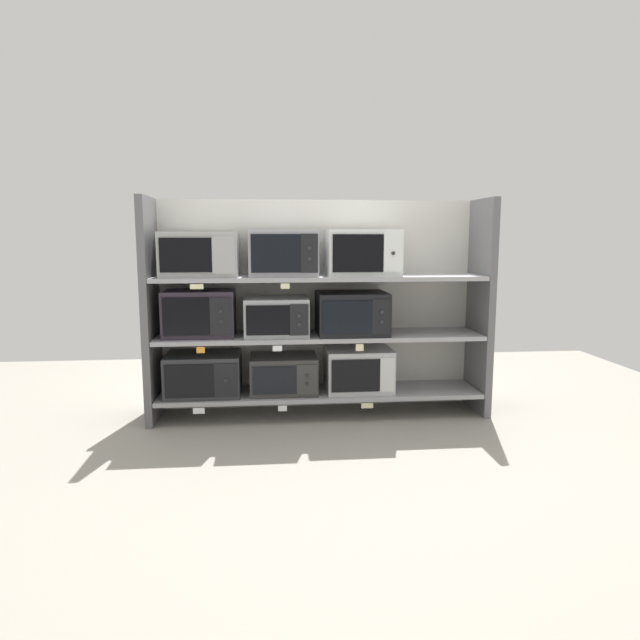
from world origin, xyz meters
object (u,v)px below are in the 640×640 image
microwave_2 (358,369)px  microwave_5 (352,313)px  microwave_3 (200,313)px  microwave_6 (200,254)px  microwave_8 (363,253)px  microwave_0 (204,374)px  microwave_4 (276,316)px  microwave_7 (283,253)px  microwave_1 (284,374)px

microwave_2 → microwave_5: microwave_5 is taller
microwave_3 → microwave_6: (0.02, 0.00, 0.40)m
microwave_8 → microwave_0: bearing=180.0°
microwave_0 → microwave_8: 1.40m
microwave_3 → microwave_6: 0.40m
microwave_4 → microwave_8: microwave_8 is taller
microwave_0 → microwave_5: 1.12m
microwave_6 → microwave_7: 0.56m
microwave_1 → microwave_6: (-0.56, 0.00, 0.84)m
microwave_8 → microwave_4: bearing=180.0°
microwave_2 → microwave_4: bearing=-180.0°
microwave_4 → microwave_2: bearing=0.0°
microwave_5 → microwave_1: bearing=180.0°
microwave_3 → microwave_0: bearing=0.3°
microwave_2 → microwave_4: microwave_4 is taller
microwave_1 → microwave_4: (-0.05, -0.00, 0.41)m
microwave_1 → microwave_6: size_ratio=0.91×
microwave_6 → microwave_1: bearing=-0.0°
microwave_4 → microwave_5: bearing=0.0°
microwave_1 → microwave_3: (-0.57, -0.00, 0.44)m
microwave_3 → microwave_7: 0.71m
microwave_6 → microwave_2: bearing=-0.0°
microwave_1 → microwave_2: microwave_2 is taller
microwave_7 → microwave_8: bearing=-0.0°
microwave_6 → microwave_4: bearing=-0.0°
microwave_4 → microwave_0: bearing=-180.0°
microwave_0 → microwave_3: bearing=-179.7°
microwave_1 → microwave_3: size_ratio=0.97×
microwave_2 → microwave_8: size_ratio=0.93×
microwave_0 → microwave_6: size_ratio=0.99×
microwave_0 → microwave_7: 1.01m
microwave_1 → microwave_3: microwave_3 is taller
microwave_2 → microwave_4: 0.70m
microwave_3 → microwave_5: 1.06m
microwave_3 → microwave_4: microwave_3 is taller
microwave_8 → microwave_6: bearing=180.0°
microwave_1 → microwave_2: 0.54m
microwave_0 → microwave_2: (1.09, 0.00, 0.01)m
microwave_4 → microwave_7: bearing=-0.1°
microwave_4 → microwave_6: (-0.51, 0.00, 0.43)m
microwave_5 → microwave_6: bearing=180.0°
microwave_7 → microwave_8: size_ratio=0.93×
microwave_0 → microwave_6: (0.00, 0.00, 0.83)m
microwave_5 → microwave_6: (-1.04, 0.00, 0.42)m
microwave_2 → microwave_8: 0.83m
microwave_5 → microwave_6: microwave_6 is taller
microwave_2 → microwave_7: size_ratio=1.00×
microwave_0 → microwave_4: bearing=0.0°
microwave_0 → microwave_2: size_ratio=1.10×
microwave_0 → microwave_4: 0.65m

